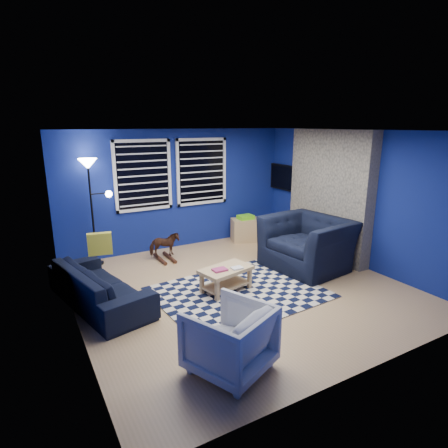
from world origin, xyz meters
name	(u,v)px	position (x,y,z in m)	size (l,w,h in m)	color
floor	(239,287)	(0.00, 0.00, 0.00)	(5.00, 5.00, 0.00)	tan
ceiling	(241,131)	(0.00, 0.00, 2.50)	(5.00, 5.00, 0.00)	white
wall_back	(178,190)	(0.00, 2.50, 1.25)	(5.00, 5.00, 0.00)	navy
wall_left	(68,236)	(-2.50, 0.00, 1.25)	(5.00, 5.00, 0.00)	navy
wall_right	(354,198)	(2.50, 0.00, 1.25)	(5.00, 5.00, 0.00)	navy
fireplace	(329,197)	(2.36, 0.50, 1.20)	(0.65, 2.00, 2.50)	gray
window_left	(143,176)	(-0.75, 2.46, 1.60)	(1.17, 0.06, 1.42)	black
window_right	(202,172)	(0.55, 2.46, 1.60)	(1.17, 0.06, 1.42)	black
tv	(285,178)	(2.45, 2.00, 1.40)	(0.07, 1.00, 0.58)	black
rug	(239,292)	(-0.11, -0.17, 0.01)	(2.50, 2.00, 0.02)	black
sofa	(99,285)	(-2.10, 0.52, 0.30)	(0.80, 2.04, 0.60)	black
armchair_big	(307,243)	(1.56, 0.15, 0.47)	(1.26, 1.44, 0.94)	black
armchair_bent	(229,339)	(-1.20, -1.75, 0.37)	(0.80, 0.82, 0.74)	gray
rocking_horse	(164,245)	(-0.60, 1.82, 0.31)	(0.57, 0.26, 0.48)	#4A2918
coffee_table	(226,274)	(-0.26, -0.01, 0.29)	(0.91, 0.64, 0.41)	tan
cabinet	(245,229)	(1.46, 2.11, 0.27)	(0.71, 0.57, 0.60)	tan
floor_lamp	(90,179)	(-1.80, 2.25, 1.64)	(0.54, 0.34, 2.00)	black
throw_pillow	(100,244)	(-1.95, 1.03, 0.77)	(0.37, 0.11, 0.35)	yellow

